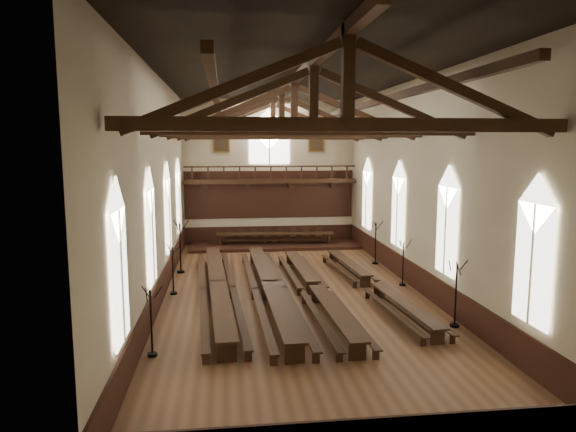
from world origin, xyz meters
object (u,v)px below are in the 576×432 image
Objects in this scene: candelabrum_left_mid at (173,279)px; candelabrum_right_near at (455,307)px; candelabrum_left_far at (180,257)px; candelabrum_right_far at (375,251)px; high_table at (275,235)px; refectory_row_b at (269,285)px; refectory_row_c at (315,287)px; refectory_row_d at (372,282)px; candelabrum_left_near at (152,335)px; dais at (275,245)px; candelabrum_right_mid at (403,272)px; refectory_row_a at (217,285)px.

candelabrum_right_near is (11.10, -5.71, 0.07)m from candelabrum_left_mid.
candelabrum_right_far is (11.10, 0.73, -0.10)m from candelabrum_left_far.
candelabrum_left_mid reaches higher than high_table.
refectory_row_b reaches higher than refectory_row_c.
refectory_row_c is (2.03, -0.37, -0.07)m from refectory_row_b.
refectory_row_c is 2.91m from refectory_row_d.
candelabrum_left_mid is at bearing 174.72° from refectory_row_d.
candelabrum_left_near is at bearing -145.94° from refectory_row_d.
candelabrum_left_near is at bearing -108.13° from dais.
candelabrum_right_near reaches higher than refectory_row_b.
candelabrum_right_mid is at bearing 0.68° from candelabrum_left_mid.
high_table reaches higher than refectory_row_b.
refectory_row_a is 1.32× the size of dais.
refectory_row_a is 11.94m from high_table.
candelabrum_right_mid reaches higher than dais.
candelabrum_left_near is at bearing -146.90° from candelabrum_right_mid.
dais is at bearing 83.20° from refectory_row_b.
refectory_row_d is 4.72× the size of candelabrum_left_far.
refectory_row_b reaches higher than dais.
candelabrum_right_near is (6.72, -4.56, 0.19)m from refectory_row_b.
refectory_row_b is 6.50× the size of candelabrum_right_mid.
candelabrum_left_mid reaches higher than dais.
candelabrum_right_mid is 0.91× the size of candelabrum_right_far.
refectory_row_d is at bearing -28.13° from candelabrum_left_far.
candelabrum_right_near is 5.84m from candelabrum_right_mid.
candelabrum_right_near reaches higher than candelabrum_right_mid.
high_table is 8.66m from candelabrum_left_far.
high_table is (-0.64, 12.06, 0.31)m from refectory_row_c.
high_table is 3.07× the size of candelabrum_right_near.
candelabrum_right_mid is at bearing -19.61° from candelabrum_left_far.
candelabrum_left_mid is 4.09m from candelabrum_left_far.
high_table is (0.00, -0.00, 0.73)m from dais.
candelabrum_left_near reaches higher than dais.
refectory_row_d is 5.78× the size of candelabrum_left_near.
candelabrum_right_mid reaches higher than refectory_row_c.
refectory_row_b reaches higher than refectory_row_d.
dais is at bearing 61.28° from candelabrum_left_mid.
high_table is (3.73, 11.34, 0.25)m from refectory_row_a.
candelabrum_left_near is (-5.78, -17.64, 0.61)m from dais.
refectory_row_b is 2.07m from refectory_row_c.
candelabrum_left_near is at bearing -126.35° from refectory_row_b.
refectory_row_a is 9.10m from candelabrum_right_mid.
high_table is at bearing 61.28° from candelabrum_left_mid.
refectory_row_d is 5.76× the size of candelabrum_left_mid.
candelabrum_right_far is at bearing 41.62° from refectory_row_b.
refectory_row_b is at bearing -138.38° from candelabrum_right_far.
high_table is (-3.47, 11.39, 0.36)m from refectory_row_d.
candelabrum_left_near is 11.19m from candelabrum_right_near.
candelabrum_right_mid reaches higher than refectory_row_a.
candelabrum_left_mid reaches higher than refectory_row_b.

